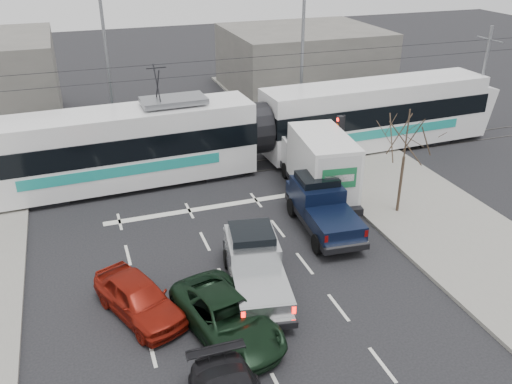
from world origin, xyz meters
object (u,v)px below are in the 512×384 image
object	(u,v)px
traffic_signal	(341,134)
green_car	(227,317)
silver_pickup	(255,263)
red_car	(139,298)
tram	(256,129)
street_lamp_far	(104,64)
navy_pickup	(322,205)
street_lamp_near	(299,57)
bare_tree	(406,138)
box_truck	(318,164)

from	to	relation	value
traffic_signal	green_car	size ratio (longest dim) A/B	0.73
silver_pickup	red_car	world-z (taller)	silver_pickup
tram	red_car	world-z (taller)	tram
street_lamp_far	tram	bearing A→B (deg)	-38.03
green_car	tram	bearing A→B (deg)	53.96
street_lamp_far	red_car	distance (m)	17.62
navy_pickup	green_car	world-z (taller)	navy_pickup
navy_pickup	green_car	distance (m)	8.19
street_lamp_near	green_car	world-z (taller)	street_lamp_near
tram	navy_pickup	xyz separation A→B (m)	(0.41, -7.71, -1.03)
bare_tree	silver_pickup	xyz separation A→B (m)	(-8.30, -3.24, -2.78)
silver_pickup	box_truck	size ratio (longest dim) A/B	0.84
tram	green_car	size ratio (longest dim) A/B	6.03
street_lamp_near	red_car	world-z (taller)	street_lamp_near
tram	street_lamp_near	bearing A→B (deg)	40.19
bare_tree	tram	world-z (taller)	tram
bare_tree	green_car	xyz separation A→B (m)	(-10.06, -5.48, -3.11)
street_lamp_near	navy_pickup	world-z (taller)	street_lamp_near
silver_pickup	green_car	world-z (taller)	silver_pickup
bare_tree	navy_pickup	bearing A→B (deg)	179.72
traffic_signal	box_truck	size ratio (longest dim) A/B	0.52
bare_tree	traffic_signal	xyz separation A→B (m)	(-1.13, 4.00, -1.05)
tram	silver_pickup	bearing A→B (deg)	-111.70
street_lamp_near	box_truck	xyz separation A→B (m)	(-2.45, -8.39, -3.45)
traffic_signal	tram	world-z (taller)	tram
street_lamp_far	navy_pickup	world-z (taller)	street_lamp_far
traffic_signal	tram	xyz separation A→B (m)	(-3.28, 3.74, -0.60)
bare_tree	street_lamp_far	distance (m)	17.97
street_lamp_near	silver_pickup	xyz separation A→B (m)	(-8.02, -14.74, -4.10)
box_truck	navy_pickup	distance (m)	3.39
navy_pickup	red_car	world-z (taller)	navy_pickup
traffic_signal	navy_pickup	size ratio (longest dim) A/B	0.65
street_lamp_far	red_car	bearing A→B (deg)	-92.98
street_lamp_far	navy_pickup	bearing A→B (deg)	-60.01
traffic_signal	silver_pickup	world-z (taller)	traffic_signal
street_lamp_near	street_lamp_far	bearing A→B (deg)	170.13
silver_pickup	red_car	xyz separation A→B (m)	(-4.37, -0.30, -0.29)
red_car	street_lamp_near	bearing A→B (deg)	28.22
tram	silver_pickup	xyz separation A→B (m)	(-3.89, -10.97, -1.13)
box_truck	red_car	size ratio (longest dim) A/B	1.66
traffic_signal	box_truck	xyz separation A→B (m)	(-1.61, -0.89, -1.07)
bare_tree	box_truck	bearing A→B (deg)	131.37
tram	silver_pickup	world-z (taller)	tram
red_car	box_truck	bearing A→B (deg)	11.51
street_lamp_near	tram	bearing A→B (deg)	-137.61
tram	silver_pickup	distance (m)	11.70
street_lamp_far	box_truck	xyz separation A→B (m)	(9.05, -10.39, -3.45)
bare_tree	street_lamp_far	size ratio (longest dim) A/B	0.56
bare_tree	traffic_signal	size ratio (longest dim) A/B	1.39
silver_pickup	tram	bearing A→B (deg)	80.51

